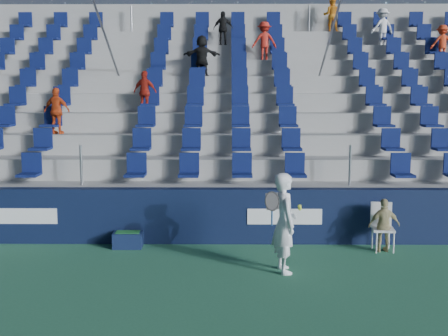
% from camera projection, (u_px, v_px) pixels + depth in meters
% --- Properties ---
extents(ground, '(70.00, 70.00, 0.00)m').
position_uv_depth(ground, '(210.00, 295.00, 9.17)').
color(ground, '#30714E').
rests_on(ground, ground).
extents(sponsor_wall, '(24.00, 0.32, 1.20)m').
position_uv_depth(sponsor_wall, '(215.00, 216.00, 12.20)').
color(sponsor_wall, '#0E1734').
rests_on(sponsor_wall, ground).
extents(grandstand, '(24.00, 8.17, 6.63)m').
position_uv_depth(grandstand, '(219.00, 129.00, 17.03)').
color(grandstand, '#9A9A95').
rests_on(grandstand, ground).
extents(tennis_player, '(0.69, 0.74, 1.84)m').
position_uv_depth(tennis_player, '(284.00, 223.00, 10.21)').
color(tennis_player, white).
rests_on(tennis_player, ground).
extents(line_judge_chair, '(0.48, 0.49, 0.99)m').
position_uv_depth(line_judge_chair, '(382.00, 223.00, 11.68)').
color(line_judge_chair, white).
rests_on(line_judge_chair, ground).
extents(line_judge, '(0.67, 0.31, 1.11)m').
position_uv_depth(line_judge, '(384.00, 225.00, 11.53)').
color(line_judge, tan).
rests_on(line_judge, ground).
extents(ball_bin, '(0.62, 0.41, 0.34)m').
position_uv_depth(ball_bin, '(128.00, 239.00, 11.88)').
color(ball_bin, '#101C3D').
rests_on(ball_bin, ground).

